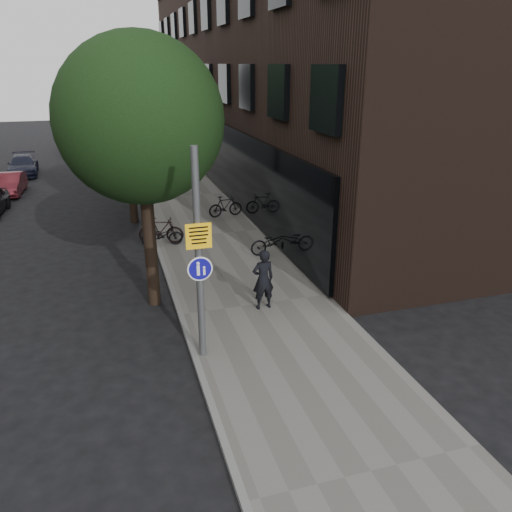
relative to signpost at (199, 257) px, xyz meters
name	(u,v)px	position (x,y,z in m)	size (l,w,h in m)	color
ground	(289,372)	(1.80, -1.14, -2.63)	(120.00, 120.00, 0.00)	black
sidewalk	(211,235)	(2.05, 8.86, -2.57)	(4.50, 60.00, 0.12)	slate
curb_edge	(155,241)	(-0.20, 8.86, -2.57)	(0.15, 60.00, 0.13)	slate
building_right_dark_brick	(298,22)	(10.30, 20.86, 6.37)	(12.00, 40.00, 18.00)	black
street_tree_near	(143,127)	(-0.73, 3.50, 2.48)	(4.40, 4.40, 7.50)	black
street_tree_mid	(125,103)	(-0.73, 12.00, 2.48)	(5.00, 5.00, 7.80)	black
street_tree_far	(117,92)	(-0.73, 21.00, 2.48)	(5.00, 5.00, 7.80)	black
signpost	(199,257)	(0.00, 0.00, 0.00)	(0.58, 0.17, 4.98)	#595B5E
pedestrian	(263,279)	(2.13, 1.93, -1.63)	(0.64, 0.42, 1.76)	black
parked_bike_facade_near	(273,242)	(3.80, 5.96, -2.05)	(0.61, 1.75, 0.92)	black
parked_bike_facade_far	(225,206)	(3.25, 11.17, -2.03)	(0.45, 1.59, 0.96)	black
parked_bike_curb_near	(162,235)	(0.00, 8.04, -2.10)	(0.54, 1.55, 0.82)	black
parked_bike_curb_far	(161,230)	(0.00, 8.33, -1.99)	(0.49, 1.74, 1.04)	black
parked_car_mid	(10,184)	(-6.85, 19.03, -2.06)	(1.20, 3.45, 1.14)	maroon
parked_car_far	(23,165)	(-6.84, 24.38, -2.03)	(1.70, 4.18, 1.21)	black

